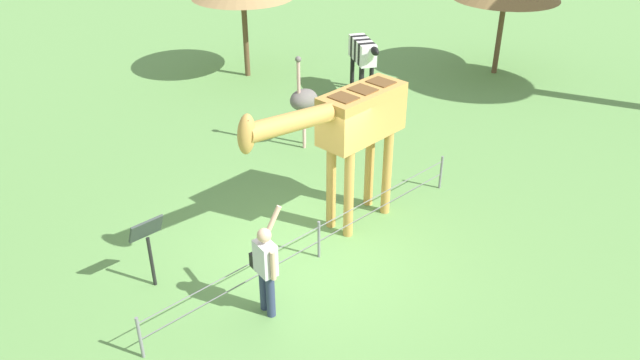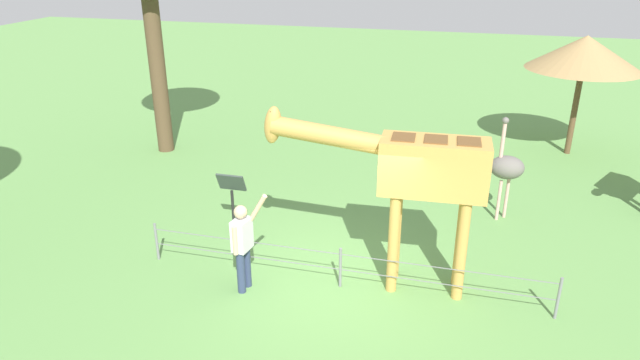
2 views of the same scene
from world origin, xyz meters
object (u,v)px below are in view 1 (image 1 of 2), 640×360
Objects in this scene: giraffe at (351,125)px; zebra at (363,54)px; ostrich at (304,100)px; visitor at (266,265)px; info_sign at (148,238)px.

giraffe is 2.13× the size of zebra.
zebra is 3.60m from ostrich.
visitor is 2.05m from info_sign.
zebra is at bearing -138.92° from giraffe.
visitor is at bearing 17.49° from giraffe.
giraffe is 3.93m from info_sign.
ostrich is at bearing -118.02° from giraffe.
zebra is 1.31× the size of info_sign.
ostrich reaches higher than info_sign.
zebra is (-5.00, -4.36, -0.94)m from giraffe.
info_sign is (0.97, -1.81, 0.05)m from visitor.
zebra is 9.28m from info_sign.
ostrich is at bearing -158.25° from info_sign.
ostrich is at bearing 20.97° from zebra.
info_sign is at bearing 21.45° from zebra.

